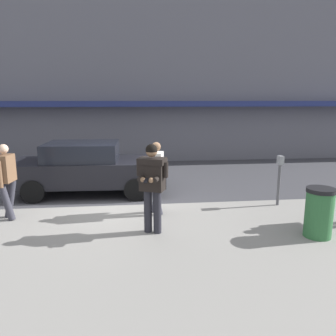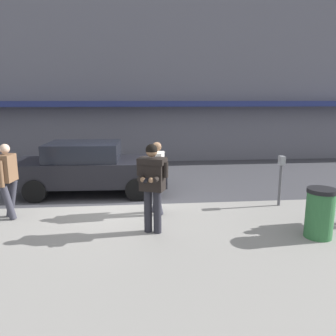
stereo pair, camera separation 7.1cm
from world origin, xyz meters
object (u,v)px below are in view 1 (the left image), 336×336
(man_texting_on_phone, at_px, (152,179))
(pedestrian_dark_coat, at_px, (6,177))
(parked_sedan_mid, at_px, (88,167))
(parking_meter, at_px, (280,173))
(pedestrian_in_light_coat, at_px, (156,174))
(trash_bin, at_px, (319,212))

(man_texting_on_phone, bearing_deg, pedestrian_dark_coat, 160.20)
(parked_sedan_mid, distance_m, man_texting_on_phone, 3.96)
(parking_meter, bearing_deg, pedestrian_in_light_coat, -174.47)
(pedestrian_in_light_coat, xyz_separation_m, parking_meter, (3.12, 0.30, -0.14))
(pedestrian_in_light_coat, relative_size, pedestrian_dark_coat, 1.00)
(pedestrian_dark_coat, relative_size, parking_meter, 1.34)
(pedestrian_in_light_coat, bearing_deg, parking_meter, 5.53)
(man_texting_on_phone, distance_m, pedestrian_in_light_coat, 1.14)
(pedestrian_in_light_coat, height_order, parking_meter, pedestrian_in_light_coat)
(parking_meter, xyz_separation_m, trash_bin, (-0.08, -1.97, -0.34))
(parked_sedan_mid, relative_size, trash_bin, 4.66)
(pedestrian_dark_coat, height_order, trash_bin, pedestrian_dark_coat)
(parked_sedan_mid, relative_size, pedestrian_in_light_coat, 2.68)
(parking_meter, bearing_deg, man_texting_on_phone, -156.67)
(trash_bin, bearing_deg, pedestrian_dark_coat, 165.13)
(man_texting_on_phone, distance_m, pedestrian_dark_coat, 3.35)
(parked_sedan_mid, distance_m, pedestrian_dark_coat, 2.83)
(man_texting_on_phone, distance_m, trash_bin, 3.30)
(parked_sedan_mid, distance_m, trash_bin, 6.39)
(man_texting_on_phone, relative_size, trash_bin, 1.84)
(parked_sedan_mid, distance_m, pedestrian_in_light_coat, 3.09)
(man_texting_on_phone, bearing_deg, trash_bin, -9.78)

